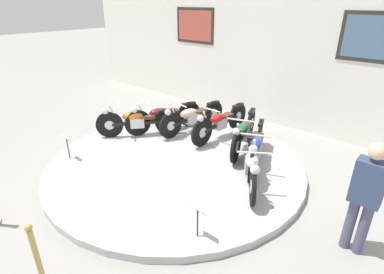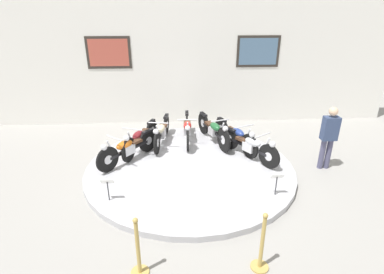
# 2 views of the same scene
# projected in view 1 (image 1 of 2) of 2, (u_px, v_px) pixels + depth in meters

# --- Properties ---
(ground_plane) EXTENTS (60.00, 60.00, 0.00)m
(ground_plane) POSITION_uv_depth(u_px,v_px,m) (176.00, 166.00, 6.09)
(ground_plane) COLOR gray
(display_platform) EXTENTS (5.04, 5.04, 0.13)m
(display_platform) POSITION_uv_depth(u_px,v_px,m) (176.00, 163.00, 6.06)
(display_platform) COLOR #ADADB2
(display_platform) RESTS_ON ground_plane
(back_wall) EXTENTS (14.00, 0.22, 4.33)m
(back_wall) POSITION_uv_depth(u_px,v_px,m) (269.00, 39.00, 7.61)
(back_wall) COLOR white
(back_wall) RESTS_ON ground_plane
(motorcycle_orange) EXTENTS (1.30, 1.56, 0.79)m
(motorcycle_orange) POSITION_uv_depth(u_px,v_px,m) (137.00, 120.00, 7.00)
(motorcycle_orange) COLOR black
(motorcycle_orange) RESTS_ON display_platform
(motorcycle_maroon) EXTENTS (0.79, 1.86, 0.79)m
(motorcycle_maroon) POSITION_uv_depth(u_px,v_px,m) (163.00, 116.00, 7.26)
(motorcycle_maroon) COLOR black
(motorcycle_maroon) RESTS_ON display_platform
(motorcycle_cream) EXTENTS (0.54, 1.95, 0.79)m
(motorcycle_cream) POSITION_uv_depth(u_px,v_px,m) (191.00, 117.00, 7.23)
(motorcycle_cream) COLOR black
(motorcycle_cream) RESTS_ON display_platform
(motorcycle_red) EXTENTS (0.54, 2.00, 0.80)m
(motorcycle_red) POSITION_uv_depth(u_px,v_px,m) (220.00, 122.00, 6.90)
(motorcycle_red) COLOR black
(motorcycle_red) RESTS_ON display_platform
(motorcycle_green) EXTENTS (0.74, 1.94, 0.81)m
(motorcycle_green) POSITION_uv_depth(u_px,v_px,m) (244.00, 132.00, 6.35)
(motorcycle_green) COLOR black
(motorcycle_green) RESTS_ON display_platform
(motorcycle_blue) EXTENTS (0.84, 1.86, 0.80)m
(motorcycle_blue) POSITION_uv_depth(u_px,v_px,m) (256.00, 146.00, 5.73)
(motorcycle_blue) COLOR black
(motorcycle_blue) RESTS_ON display_platform
(motorcycle_silver) EXTENTS (1.13, 1.66, 0.78)m
(motorcycle_silver) POSITION_uv_depth(u_px,v_px,m) (251.00, 163.00, 5.18)
(motorcycle_silver) COLOR black
(motorcycle_silver) RESTS_ON display_platform
(info_placard_front_left) EXTENTS (0.26, 0.11, 0.51)m
(info_placard_front_left) POSITION_uv_depth(u_px,v_px,m) (67.00, 142.00, 5.96)
(info_placard_front_left) COLOR #333338
(info_placard_front_left) RESTS_ON display_platform
(info_placard_front_centre) EXTENTS (0.26, 0.11, 0.51)m
(info_placard_front_centre) POSITION_uv_depth(u_px,v_px,m) (198.00, 214.00, 3.95)
(info_placard_front_centre) COLOR #333338
(info_placard_front_centre) RESTS_ON display_platform
(visitor_standing) EXTENTS (0.36, 0.22, 1.59)m
(visitor_standing) POSITION_uv_depth(u_px,v_px,m) (366.00, 194.00, 3.69)
(visitor_standing) COLOR #4C4C6B
(visitor_standing) RESTS_ON ground_plane
(stanchion_post_right_of_entry) EXTENTS (0.28, 0.28, 1.02)m
(stanchion_post_right_of_entry) POSITION_uv_depth(u_px,v_px,m) (42.00, 273.00, 3.28)
(stanchion_post_right_of_entry) COLOR tan
(stanchion_post_right_of_entry) RESTS_ON ground_plane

